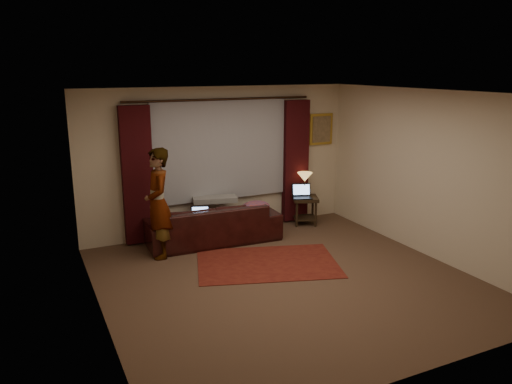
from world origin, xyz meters
TOP-DOWN VIEW (x-y plane):
  - floor at (0.00, 0.00)m, footprint 5.00×5.00m
  - ceiling at (0.00, 0.00)m, footprint 5.00×5.00m
  - wall_back at (0.00, 2.50)m, footprint 5.00×0.02m
  - wall_front at (0.00, -2.50)m, footprint 5.00×0.02m
  - wall_left at (-2.50, 0.00)m, footprint 0.02×5.00m
  - wall_right at (2.50, 0.00)m, footprint 0.02×5.00m
  - sheer_curtain at (0.00, 2.44)m, footprint 2.50×0.05m
  - drape_left at (-1.50, 2.39)m, footprint 0.50×0.14m
  - drape_right at (1.50, 2.39)m, footprint 0.50×0.14m
  - curtain_rod at (0.00, 2.39)m, footprint 0.04×0.04m
  - picture_frame at (2.10, 2.47)m, footprint 0.50×0.04m
  - sofa at (-0.36, 1.95)m, footprint 2.29×1.07m
  - throw_blanket at (-0.21, 2.24)m, footprint 0.81×0.46m
  - clothing_pile at (0.36, 1.76)m, footprint 0.52×0.41m
  - laptop_sofa at (-0.65, 1.79)m, footprint 0.40×0.41m
  - area_rug at (0.04, 0.66)m, footprint 2.45×2.00m
  - end_table at (1.57, 2.12)m, footprint 0.60×0.60m
  - tiffany_lamp at (1.59, 2.18)m, footprint 0.35×0.35m
  - laptop_table at (1.47, 2.07)m, footprint 0.46×0.48m
  - person at (-1.36, 1.67)m, footprint 0.55×0.55m

SIDE VIEW (x-z plane):
  - floor at x=0.00m, z-range -0.01..0.00m
  - area_rug at x=0.04m, z-range 0.00..0.01m
  - end_table at x=1.57m, z-range 0.00..0.53m
  - sofa at x=-0.36m, z-range 0.00..0.91m
  - laptop_sofa at x=-0.65m, z-range 0.46..0.67m
  - clothing_pile at x=0.36m, z-range 0.46..0.67m
  - laptop_table at x=1.47m, z-range 0.53..0.79m
  - tiffany_lamp at x=1.59m, z-range 0.53..0.99m
  - person at x=-1.36m, z-range 0.00..1.74m
  - throw_blanket at x=-0.21m, z-range 0.87..0.96m
  - drape_left at x=-1.50m, z-range 0.03..2.33m
  - drape_right at x=1.50m, z-range 0.03..2.33m
  - wall_back at x=0.00m, z-range 0.00..2.60m
  - wall_front at x=0.00m, z-range 0.00..2.60m
  - wall_left at x=-2.50m, z-range 0.00..2.60m
  - wall_right at x=2.50m, z-range 0.00..2.60m
  - sheer_curtain at x=0.00m, z-range 0.60..2.40m
  - picture_frame at x=2.10m, z-range 1.45..2.05m
  - curtain_rod at x=0.00m, z-range 0.68..4.08m
  - ceiling at x=0.00m, z-range 2.59..2.61m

